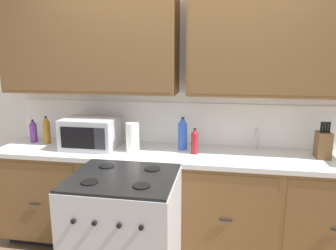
# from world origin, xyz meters

# --- Properties ---
(wall_unit) EXTENTS (4.53, 0.40, 2.55)m
(wall_unit) POSITION_xyz_m (0.00, 0.50, 1.69)
(wall_unit) COLOR white
(wall_unit) RESTS_ON ground_plane
(counter_run) EXTENTS (3.36, 0.64, 0.94)m
(counter_run) POSITION_xyz_m (0.00, 0.30, 0.48)
(counter_run) COLOR black
(counter_run) RESTS_ON ground_plane
(stove_range) EXTENTS (0.76, 0.68, 0.95)m
(stove_range) POSITION_xyz_m (-0.32, -0.33, 0.47)
(stove_range) COLOR #B7B7BC
(stove_range) RESTS_ON ground_plane
(microwave) EXTENTS (0.48, 0.37, 0.28)m
(microwave) POSITION_xyz_m (-0.83, 0.30, 1.08)
(microwave) COLOR #B7B7BC
(microwave) RESTS_ON counter_run
(knife_block) EXTENTS (0.11, 0.14, 0.31)m
(knife_block) POSITION_xyz_m (1.19, 0.35, 1.05)
(knife_block) COLOR brown
(knife_block) RESTS_ON counter_run
(sink_faucet) EXTENTS (0.02, 0.02, 0.20)m
(sink_faucet) POSITION_xyz_m (0.67, 0.51, 1.04)
(sink_faucet) COLOR #B2B5BA
(sink_faucet) RESTS_ON counter_run
(paper_towel_roll) EXTENTS (0.12, 0.12, 0.26)m
(paper_towel_roll) POSITION_xyz_m (-0.42, 0.26, 1.07)
(paper_towel_roll) COLOR white
(paper_towel_roll) RESTS_ON counter_run
(bottle_red) EXTENTS (0.06, 0.06, 0.23)m
(bottle_red) POSITION_xyz_m (0.13, 0.29, 1.05)
(bottle_red) COLOR maroon
(bottle_red) RESTS_ON counter_run
(bottle_violet) EXTENTS (0.07, 0.07, 0.23)m
(bottle_violet) POSITION_xyz_m (-1.47, 0.40, 1.05)
(bottle_violet) COLOR #663384
(bottle_violet) RESTS_ON counter_run
(bottle_amber) EXTENTS (0.06, 0.06, 0.27)m
(bottle_amber) POSITION_xyz_m (-1.31, 0.37, 1.07)
(bottle_amber) COLOR #9E6619
(bottle_amber) RESTS_ON counter_run
(bottle_blue) EXTENTS (0.08, 0.08, 0.30)m
(bottle_blue) POSITION_xyz_m (0.01, 0.40, 1.08)
(bottle_blue) COLOR blue
(bottle_blue) RESTS_ON counter_run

